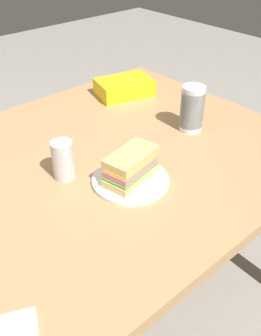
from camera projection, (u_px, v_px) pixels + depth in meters
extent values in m
plane|color=gray|center=(87.00, 311.00, 1.61)|extent=(8.00, 8.00, 0.00)
cube|color=tan|center=(73.00, 176.00, 1.21)|extent=(1.57, 1.06, 0.04)
cylinder|color=#977049|center=(138.00, 143.00, 2.08)|extent=(0.07, 0.07, 0.69)
cylinder|color=white|center=(131.00, 180.00, 1.14)|extent=(0.23, 0.23, 0.01)
cube|color=#DBB26B|center=(131.00, 175.00, 1.13)|extent=(0.18, 0.12, 0.02)
cube|color=#599E3F|center=(131.00, 171.00, 1.12)|extent=(0.18, 0.12, 0.01)
cube|color=#C6727A|center=(131.00, 167.00, 1.12)|extent=(0.17, 0.11, 0.02)
cube|color=yellow|center=(131.00, 163.00, 1.11)|extent=(0.16, 0.11, 0.01)
cube|color=#DBB26B|center=(131.00, 156.00, 1.11)|extent=(0.18, 0.12, 0.02)
cube|color=yellow|center=(124.00, 87.00, 1.64)|extent=(0.26, 0.21, 0.07)
cylinder|color=silver|center=(191.00, 118.00, 1.39)|extent=(0.08, 0.08, 0.09)
cylinder|color=silver|center=(192.00, 113.00, 1.38)|extent=(0.08, 0.08, 0.09)
cylinder|color=silver|center=(192.00, 109.00, 1.37)|extent=(0.08, 0.08, 0.09)
cylinder|color=silver|center=(192.00, 104.00, 1.35)|extent=(0.08, 0.08, 0.09)
cylinder|color=silver|center=(193.00, 99.00, 1.34)|extent=(0.08, 0.08, 0.09)
cylinder|color=silver|center=(63.00, 160.00, 1.13)|extent=(0.07, 0.07, 0.12)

